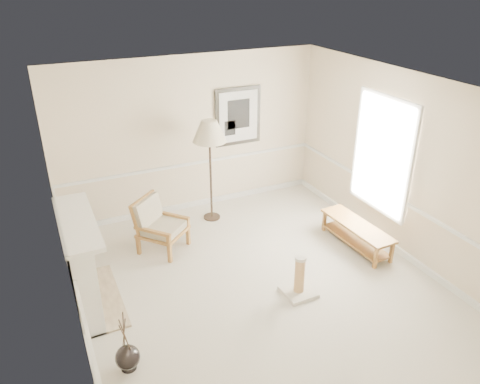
{
  "coord_description": "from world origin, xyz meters",
  "views": [
    {
      "loc": [
        -2.61,
        -5.03,
        4.24
      ],
      "look_at": [
        0.05,
        0.7,
        1.19
      ],
      "focal_mm": 35.0,
      "sensor_mm": 36.0,
      "label": 1
    }
  ],
  "objects_px": {
    "floor_vase": "(128,358)",
    "armchair": "(157,223)",
    "floor_lamp": "(209,134)",
    "bench": "(357,231)",
    "scratching_post": "(299,282)"
  },
  "relations": [
    {
      "from": "armchair",
      "to": "scratching_post",
      "type": "bearing_deg",
      "value": -95.49
    },
    {
      "from": "floor_vase",
      "to": "bench",
      "type": "height_order",
      "value": "floor_vase"
    },
    {
      "from": "floor_vase",
      "to": "armchair",
      "type": "height_order",
      "value": "armchair"
    },
    {
      "from": "floor_lamp",
      "to": "scratching_post",
      "type": "bearing_deg",
      "value": -83.63
    },
    {
      "from": "floor_vase",
      "to": "bench",
      "type": "relative_size",
      "value": 0.58
    },
    {
      "from": "floor_lamp",
      "to": "armchair",
      "type": "bearing_deg",
      "value": -153.74
    },
    {
      "from": "floor_lamp",
      "to": "scratching_post",
      "type": "relative_size",
      "value": 3.01
    },
    {
      "from": "floor_vase",
      "to": "bench",
      "type": "distance_m",
      "value": 4.2
    },
    {
      "from": "armchair",
      "to": "floor_vase",
      "type": "bearing_deg",
      "value": -155.27
    },
    {
      "from": "floor_lamp",
      "to": "bench",
      "type": "height_order",
      "value": "floor_lamp"
    },
    {
      "from": "bench",
      "to": "scratching_post",
      "type": "xyz_separation_m",
      "value": [
        -1.54,
        -0.7,
        -0.08
      ]
    },
    {
      "from": "floor_vase",
      "to": "armchair",
      "type": "xyz_separation_m",
      "value": [
        1.05,
        2.38,
        0.32
      ]
    },
    {
      "from": "armchair",
      "to": "scratching_post",
      "type": "xyz_separation_m",
      "value": [
        1.48,
        -2.03,
        -0.28
      ]
    },
    {
      "from": "armchair",
      "to": "floor_lamp",
      "type": "relative_size",
      "value": 0.52
    },
    {
      "from": "floor_lamp",
      "to": "scratching_post",
      "type": "xyz_separation_m",
      "value": [
        0.29,
        -2.61,
        -1.45
      ]
    }
  ]
}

